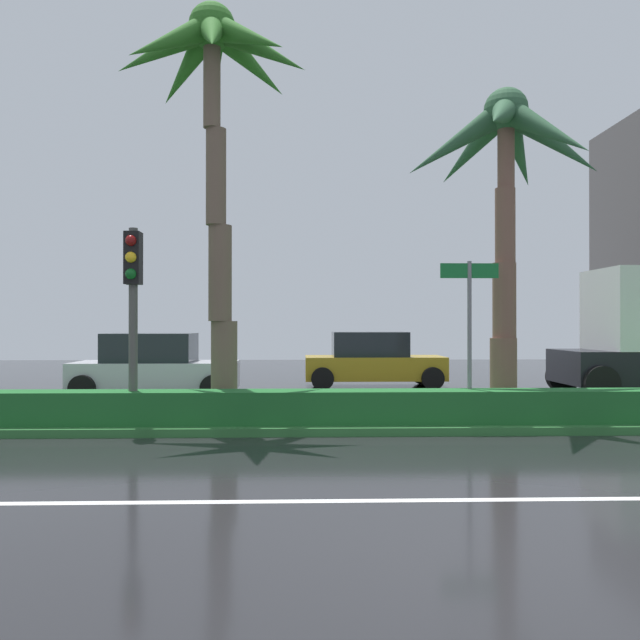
# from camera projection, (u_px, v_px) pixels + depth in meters

# --- Properties ---
(ground_plane) EXTENTS (90.00, 42.00, 0.10)m
(ground_plane) POSITION_uv_depth(u_px,v_px,m) (363.00, 415.00, 14.10)
(ground_plane) COLOR black
(near_lane_divider_stripe) EXTENTS (81.00, 0.14, 0.01)m
(near_lane_divider_stripe) POSITION_uv_depth(u_px,v_px,m) (423.00, 500.00, 7.10)
(near_lane_divider_stripe) COLOR white
(near_lane_divider_stripe) RESTS_ON ground_plane
(median_strip) EXTENTS (85.50, 4.00, 0.15)m
(median_strip) POSITION_uv_depth(u_px,v_px,m) (367.00, 416.00, 13.10)
(median_strip) COLOR #2D6B33
(median_strip) RESTS_ON ground_plane
(median_hedge) EXTENTS (76.50, 0.70, 0.60)m
(median_hedge) POSITION_uv_depth(u_px,v_px,m) (375.00, 407.00, 11.70)
(median_hedge) COLOR #1E6028
(median_hedge) RESTS_ON median_strip
(palm_tree_centre_left) EXTENTS (3.95, 3.77, 8.05)m
(palm_tree_centre_left) POSITION_uv_depth(u_px,v_px,m) (214.00, 89.00, 12.40)
(palm_tree_centre_left) COLOR brown
(palm_tree_centre_left) RESTS_ON median_strip
(palm_tree_centre) EXTENTS (4.32, 4.33, 6.68)m
(palm_tree_centre) POSITION_uv_depth(u_px,v_px,m) (506.00, 164.00, 13.12)
(palm_tree_centre) COLOR brown
(palm_tree_centre) RESTS_ON median_strip
(traffic_signal_median_left) EXTENTS (0.28, 0.43, 3.57)m
(traffic_signal_median_left) POSITION_uv_depth(u_px,v_px,m) (133.00, 289.00, 11.60)
(traffic_signal_median_left) COLOR #4C4C47
(traffic_signal_median_left) RESTS_ON median_strip
(street_name_sign) EXTENTS (1.10, 0.08, 3.00)m
(street_name_sign) POSITION_uv_depth(u_px,v_px,m) (469.00, 318.00, 11.96)
(street_name_sign) COLOR slate
(street_name_sign) RESTS_ON median_strip
(car_in_traffic_leading) EXTENTS (4.30, 2.02, 1.72)m
(car_in_traffic_leading) POSITION_uv_depth(u_px,v_px,m) (154.00, 367.00, 17.04)
(car_in_traffic_leading) COLOR silver
(car_in_traffic_leading) RESTS_ON ground_plane
(car_in_traffic_second) EXTENTS (4.30, 2.02, 1.72)m
(car_in_traffic_second) POSITION_uv_depth(u_px,v_px,m) (373.00, 361.00, 19.90)
(car_in_traffic_second) COLOR #B28C1E
(car_in_traffic_second) RESTS_ON ground_plane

